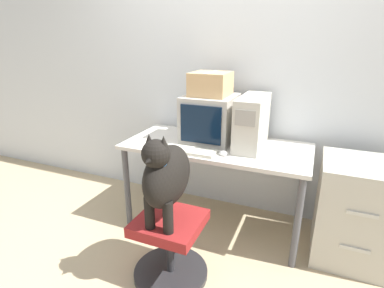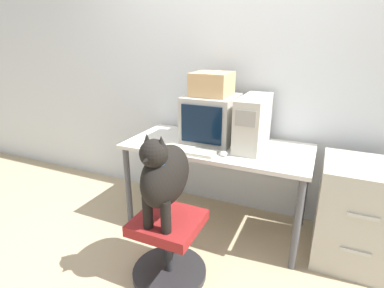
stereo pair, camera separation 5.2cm
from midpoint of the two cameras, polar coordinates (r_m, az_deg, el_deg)
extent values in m
plane|color=tan|center=(2.50, 0.91, -18.78)|extent=(12.00, 12.00, 0.00)
cube|color=silver|center=(2.69, 7.25, 14.01)|extent=(8.00, 0.05, 2.60)
cube|color=silver|center=(2.43, 4.03, -0.43)|extent=(1.48, 0.69, 0.03)
cylinder|color=#4C4C51|center=(2.64, -12.82, -8.01)|extent=(0.05, 0.05, 0.71)
cylinder|color=#4C4C51|center=(2.22, 18.77, -14.17)|extent=(0.05, 0.05, 0.71)
cylinder|color=#4C4C51|center=(3.08, -6.55, -3.49)|extent=(0.05, 0.05, 0.71)
cylinder|color=#4C4C51|center=(2.74, 19.84, -7.65)|extent=(0.05, 0.05, 0.71)
cube|color=#B7B2A8|center=(2.49, 2.85, 4.94)|extent=(0.40, 0.42, 0.38)
cube|color=black|center=(2.29, 0.98, 3.70)|extent=(0.33, 0.01, 0.29)
cube|color=beige|center=(2.36, 10.77, 4.13)|extent=(0.19, 0.50, 0.40)
cube|color=#9E998E|center=(2.10, 9.41, 4.86)|extent=(0.14, 0.01, 0.11)
cube|color=beige|center=(2.25, -1.15, -1.31)|extent=(0.40, 0.14, 0.02)
cube|color=beige|center=(2.25, -1.15, -0.98)|extent=(0.37, 0.12, 0.00)
ellipsoid|color=silver|center=(2.19, 5.30, -1.79)|extent=(0.06, 0.04, 0.04)
cylinder|color=#262628|center=(2.26, -4.76, -23.12)|extent=(0.51, 0.51, 0.04)
cylinder|color=#262628|center=(2.14, -4.91, -19.33)|extent=(0.05, 0.05, 0.34)
cube|color=maroon|center=(2.01, -5.09, -14.74)|extent=(0.42, 0.41, 0.07)
ellipsoid|color=black|center=(1.84, -5.51, -6.11)|extent=(0.23, 0.46, 0.38)
cylinder|color=black|center=(1.87, -8.90, -12.81)|extent=(0.06, 0.06, 0.21)
cylinder|color=black|center=(1.81, -5.44, -13.72)|extent=(0.06, 0.06, 0.21)
sphere|color=black|center=(1.66, -7.76, -1.86)|extent=(0.17, 0.17, 0.17)
cone|color=black|center=(1.61, -9.07, -3.15)|extent=(0.07, 0.08, 0.07)
cone|color=black|center=(1.67, -9.07, 0.70)|extent=(0.06, 0.06, 0.07)
cone|color=black|center=(1.63, -6.34, 0.31)|extent=(0.06, 0.06, 0.07)
torus|color=blue|center=(1.70, -7.32, -3.57)|extent=(0.12, 0.12, 0.02)
cube|color=#B7B2A3|center=(2.48, 28.06, -11.26)|extent=(0.52, 0.52, 0.75)
cube|color=beige|center=(2.19, 29.09, -11.67)|extent=(0.18, 0.01, 0.02)
cube|color=beige|center=(2.32, 27.99, -17.29)|extent=(0.18, 0.01, 0.02)
cube|color=tan|center=(2.43, 2.96, 11.36)|extent=(0.29, 0.30, 0.18)
cube|color=beige|center=(2.42, 3.00, 13.52)|extent=(0.04, 0.30, 0.00)
camera|label=1|loc=(0.03, -90.70, -0.24)|focal=28.00mm
camera|label=2|loc=(0.03, 89.30, 0.24)|focal=28.00mm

